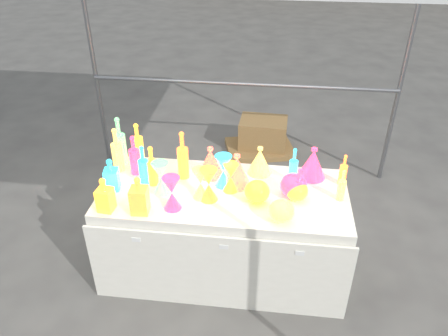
# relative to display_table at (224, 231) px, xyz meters

# --- Properties ---
(ground) EXTENTS (80.00, 80.00, 0.00)m
(ground) POSITION_rel_display_table_xyz_m (-0.00, 0.01, -0.37)
(ground) COLOR slate
(ground) RESTS_ON ground
(display_table) EXTENTS (1.84, 0.83, 0.75)m
(display_table) POSITION_rel_display_table_xyz_m (0.00, 0.00, 0.00)
(display_table) COLOR white
(display_table) RESTS_ON ground
(cardboard_box_closed) EXTENTS (0.55, 0.42, 0.39)m
(cardboard_box_closed) POSITION_rel_display_table_xyz_m (0.22, 1.95, -0.18)
(cardboard_box_closed) COLOR olive
(cardboard_box_closed) RESTS_ON ground
(cardboard_box_flat) EXTENTS (0.87, 0.71, 0.06)m
(cardboard_box_flat) POSITION_rel_display_table_xyz_m (0.19, 1.92, -0.34)
(cardboard_box_flat) COLOR olive
(cardboard_box_flat) RESTS_ON ground
(bottle_0) EXTENTS (0.09, 0.09, 0.33)m
(bottle_0) POSITION_rel_display_table_xyz_m (-0.73, 0.36, 0.54)
(bottle_0) COLOR red
(bottle_0) RESTS_ON display_table
(bottle_2) EXTENTS (0.09, 0.09, 0.39)m
(bottle_2) POSITION_rel_display_table_xyz_m (-0.33, 0.16, 0.57)
(bottle_2) COLOR #FFB01A
(bottle_2) RESTS_ON display_table
(bottle_3) EXTENTS (0.10, 0.10, 0.32)m
(bottle_3) POSITION_rel_display_table_xyz_m (-0.71, 0.17, 0.54)
(bottle_3) COLOR #203BBC
(bottle_3) RESTS_ON display_table
(bottle_4) EXTENTS (0.10, 0.10, 0.36)m
(bottle_4) POSITION_rel_display_table_xyz_m (-0.85, 0.20, 0.56)
(bottle_4) COLOR #13796F
(bottle_4) RESTS_ON display_table
(bottle_5) EXTENTS (0.11, 0.11, 0.41)m
(bottle_5) POSITION_rel_display_table_xyz_m (-0.85, 0.29, 0.58)
(bottle_5) COLOR #A7218B
(bottle_5) RESTS_ON display_table
(bottle_6) EXTENTS (0.10, 0.10, 0.32)m
(bottle_6) POSITION_rel_display_table_xyz_m (-0.54, 0.05, 0.53)
(bottle_6) COLOR red
(bottle_6) RESTS_ON display_table
(bottle_7) EXTENTS (0.10, 0.10, 0.32)m
(bottle_7) POSITION_rel_display_table_xyz_m (-0.59, 0.03, 0.54)
(bottle_7) COLOR green
(bottle_7) RESTS_ON display_table
(decanter_0) EXTENTS (0.11, 0.11, 0.26)m
(decanter_0) POSITION_rel_display_table_xyz_m (-0.77, -0.30, 0.50)
(decanter_0) COLOR red
(decanter_0) RESTS_ON display_table
(decanter_1) EXTENTS (0.12, 0.12, 0.28)m
(decanter_1) POSITION_rel_display_table_xyz_m (-0.53, -0.30, 0.51)
(decanter_1) COLOR #FFB01A
(decanter_1) RESTS_ON display_table
(decanter_2) EXTENTS (0.11, 0.11, 0.25)m
(decanter_2) POSITION_rel_display_table_xyz_m (-0.81, -0.06, 0.50)
(decanter_2) COLOR green
(decanter_2) RESTS_ON display_table
(hourglass_0) EXTENTS (0.15, 0.15, 0.25)m
(hourglass_0) POSITION_rel_display_table_xyz_m (-0.09, -0.10, 0.50)
(hourglass_0) COLOR #FFB01A
(hourglass_0) RESTS_ON display_table
(hourglass_1) EXTENTS (0.13, 0.13, 0.25)m
(hourglass_1) POSITION_rel_display_table_xyz_m (-0.33, -0.23, 0.50)
(hourglass_1) COLOR #203BBC
(hourglass_1) RESTS_ON display_table
(hourglass_2) EXTENTS (0.15, 0.15, 0.23)m
(hourglass_2) POSITION_rel_display_table_xyz_m (-0.16, -0.08, 0.49)
(hourglass_2) COLOR #13796F
(hourglass_2) RESTS_ON display_table
(hourglass_3) EXTENTS (0.13, 0.13, 0.25)m
(hourglass_3) POSITION_rel_display_table_xyz_m (-0.45, -0.06, 0.50)
(hourglass_3) COLOR #A7218B
(hourglass_3) RESTS_ON display_table
(hourglass_4) EXTENTS (0.14, 0.14, 0.22)m
(hourglass_4) POSITION_rel_display_table_xyz_m (0.05, 0.03, 0.49)
(hourglass_4) COLOR red
(hourglass_4) RESTS_ON display_table
(hourglass_5) EXTENTS (0.16, 0.16, 0.25)m
(hourglass_5) POSITION_rel_display_table_xyz_m (-0.01, 0.09, 0.50)
(hourglass_5) COLOR green
(hourglass_5) RESTS_ON display_table
(globe_0) EXTENTS (0.22, 0.22, 0.14)m
(globe_0) POSITION_rel_display_table_xyz_m (0.24, -0.08, 0.45)
(globe_0) COLOR red
(globe_0) RESTS_ON display_table
(globe_1) EXTENTS (0.20, 0.20, 0.14)m
(globe_1) POSITION_rel_display_table_xyz_m (0.42, -0.28, 0.45)
(globe_1) COLOR #13796F
(globe_1) RESTS_ON display_table
(globe_2) EXTENTS (0.20, 0.20, 0.13)m
(globe_2) POSITION_rel_display_table_xyz_m (0.52, -0.02, 0.44)
(globe_2) COLOR #FFB01A
(globe_2) RESTS_ON display_table
(globe_3) EXTENTS (0.22, 0.22, 0.15)m
(globe_3) POSITION_rel_display_table_xyz_m (0.50, 0.02, 0.45)
(globe_3) COLOR #203BBC
(globe_3) RESTS_ON display_table
(lampshade_0) EXTENTS (0.27, 0.27, 0.25)m
(lampshade_0) POSITION_rel_display_table_xyz_m (0.08, 0.11, 0.50)
(lampshade_0) COLOR yellow
(lampshade_0) RESTS_ON display_table
(lampshade_1) EXTENTS (0.21, 0.21, 0.24)m
(lampshade_1) POSITION_rel_display_table_xyz_m (-0.13, 0.21, 0.50)
(lampshade_1) COLOR yellow
(lampshade_1) RESTS_ON display_table
(lampshade_2) EXTENTS (0.22, 0.22, 0.25)m
(lampshade_2) POSITION_rel_display_table_xyz_m (0.64, 0.28, 0.50)
(lampshade_2) COLOR #203BBC
(lampshade_2) RESTS_ON display_table
(lampshade_3) EXTENTS (0.20, 0.20, 0.23)m
(lampshade_3) POSITION_rel_display_table_xyz_m (0.24, 0.29, 0.49)
(lampshade_3) COLOR #13796F
(lampshade_3) RESTS_ON display_table
(bottle_8) EXTENTS (0.07, 0.07, 0.29)m
(bottle_8) POSITION_rel_display_table_xyz_m (0.49, 0.19, 0.52)
(bottle_8) COLOR green
(bottle_8) RESTS_ON display_table
(bottle_9) EXTENTS (0.07, 0.07, 0.25)m
(bottle_9) POSITION_rel_display_table_xyz_m (0.86, 0.21, 0.50)
(bottle_9) COLOR #FFB01A
(bottle_9) RESTS_ON display_table
(bottle_10) EXTENTS (0.07, 0.07, 0.26)m
(bottle_10) POSITION_rel_display_table_xyz_m (0.53, -0.02, 0.50)
(bottle_10) COLOR #203BBC
(bottle_10) RESTS_ON display_table
(bottle_11) EXTENTS (0.07, 0.07, 0.25)m
(bottle_11) POSITION_rel_display_table_xyz_m (0.83, 0.01, 0.50)
(bottle_11) COLOR #13796F
(bottle_11) RESTS_ON display_table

